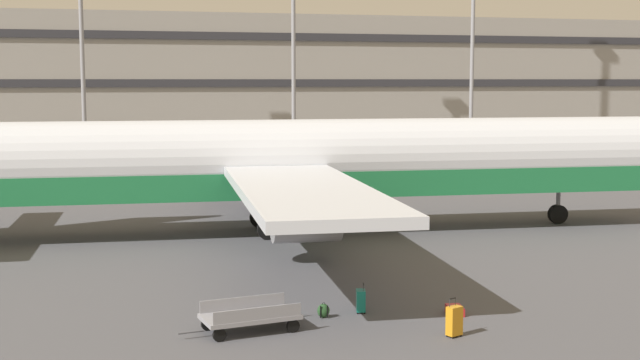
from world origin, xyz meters
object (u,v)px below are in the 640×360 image
airliner (284,164)px  suitcase_laid_flat (361,300)px  suitcase_purple (455,310)px  backpack_scuffed (323,311)px  baggage_cart (250,316)px  suitcase_red (454,321)px

airliner → suitcase_laid_flat: (-0.53, -13.54, -2.76)m
suitcase_purple → backpack_scuffed: size_ratio=1.65×
suitcase_laid_flat → baggage_cart: suitcase_laid_flat is taller
suitcase_red → backpack_scuffed: size_ratio=2.26×
suitcase_red → baggage_cart: (-5.21, 1.81, -0.01)m
suitcase_red → baggage_cart: 5.52m
suitcase_purple → backpack_scuffed: bearing=170.7°
airliner → suitcase_laid_flat: size_ratio=45.55×
suitcase_laid_flat → suitcase_red: bearing=-59.4°
airliner → baggage_cart: 15.42m
airliner → suitcase_purple: size_ratio=52.12×
airliner → backpack_scuffed: (-1.73, -13.80, -2.92)m
suitcase_laid_flat → suitcase_red: size_ratio=0.84×
suitcase_red → backpack_scuffed: bearing=137.8°
suitcase_laid_flat → baggage_cart: 3.66m
suitcase_purple → baggage_cart: (-6.10, -0.21, 0.30)m
airliner → suitcase_laid_flat: bearing=-92.2°
suitcase_red → backpack_scuffed: (-2.93, 2.65, -0.24)m
airliner → suitcase_red: 16.72m
airliner → suitcase_laid_flat: 13.83m
suitcase_red → suitcase_laid_flat: bearing=120.6°
airliner → baggage_cart: bearing=-105.3°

